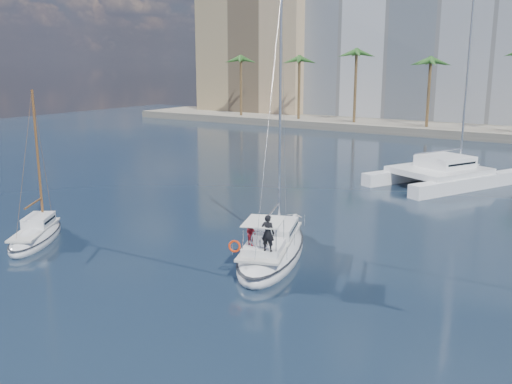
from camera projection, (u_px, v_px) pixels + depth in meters
The scene contains 10 objects.
ground at pixel (240, 247), 33.29m from camera, with size 160.00×160.00×0.00m, color black.
quay at pixel (477, 131), 82.99m from camera, with size 120.00×14.00×1.20m, color gray.
building_modern at pixel (426, 40), 96.14m from camera, with size 42.00×16.00×28.00m, color silver.
building_tan_left at pixel (263, 58), 109.48m from camera, with size 22.00×14.00×22.00m, color tan.
palm_left at pixel (266, 62), 95.59m from camera, with size 3.60×3.60×12.30m.
palm_centre at pixel (477, 63), 77.54m from camera, with size 3.60×3.60×12.30m.
main_sloop at pixel (272, 249), 31.29m from camera, with size 6.38×10.42×14.76m.
small_sloop at pixel (36, 236), 34.14m from camera, with size 5.36×6.65×9.49m.
catamaran at pixel (443, 171), 49.85m from camera, with size 11.72×14.82×19.18m.
seagull at pixel (295, 216), 38.38m from camera, with size 1.12×0.48×0.21m.
Camera 1 is at (18.07, -26.08, 10.62)m, focal length 40.00 mm.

